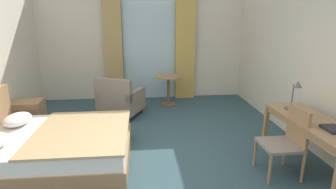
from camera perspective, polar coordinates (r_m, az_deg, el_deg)
The scene contains 13 objects.
ground at distance 3.96m, azimuth -3.61°, elevation -15.48°, with size 5.61×7.69×0.10m, color #334C51.
wall_back at distance 7.01m, azimuth -5.20°, elevation 10.22°, with size 5.21×0.12×2.70m, color beige.
balcony_glass_door at distance 6.95m, azimuth -3.77°, elevation 8.87°, with size 1.30×0.02×2.37m, color silver.
curtain_panel_left at distance 6.86m, azimuth -11.10°, elevation 9.32°, with size 0.42×0.10×2.56m, color tan.
curtain_panel_right at distance 6.93m, azimuth 3.54°, elevation 9.64°, with size 0.48×0.10×2.56m, color tan.
bed at distance 4.31m, azimuth -22.28°, elevation -9.52°, with size 2.02×1.67×0.96m.
nightstand at distance 5.75m, azimuth -26.67°, elevation -3.69°, with size 0.52×0.46×0.52m.
writing_desk at distance 4.01m, azimuth 27.93°, elevation -5.99°, with size 0.61×1.61×0.73m.
desk_chair at distance 3.90m, azimuth 23.19°, elevation -8.32°, with size 0.47×0.48×0.91m.
desk_lamp at distance 4.19m, azimuth 24.64°, elevation 0.23°, with size 0.18×0.29×0.46m.
closed_book at distance 3.75m, azimuth 30.77°, elevation -6.08°, with size 0.19×0.25×0.03m, color #232328.
armchair_by_window at distance 5.83m, azimuth -9.81°, elevation -1.20°, with size 1.02×1.00×0.84m.
round_cafe_table at distance 6.44m, azimuth 0.07°, elevation 2.28°, with size 0.64×0.64×0.70m.
Camera 1 is at (-0.12, -3.39, 1.99)m, focal length 29.73 mm.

